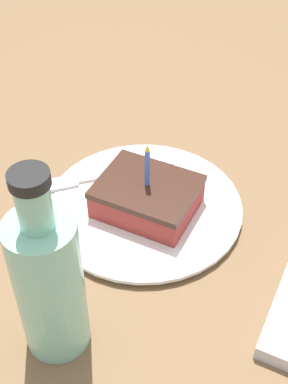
% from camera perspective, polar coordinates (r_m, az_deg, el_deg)
% --- Properties ---
extents(ground_plane, '(2.40, 2.40, 0.04)m').
position_cam_1_polar(ground_plane, '(0.78, -1.08, -1.74)').
color(ground_plane, brown).
rests_on(ground_plane, ground).
extents(plate, '(0.27, 0.27, 0.01)m').
position_cam_1_polar(plate, '(0.74, 0.00, -1.58)').
color(plate, white).
rests_on(plate, ground_plane).
extents(cake_slice, '(0.10, 0.13, 0.11)m').
position_cam_1_polar(cake_slice, '(0.71, 0.33, -0.44)').
color(cake_slice, '#99332D').
rests_on(cake_slice, plate).
extents(fork, '(0.14, 0.15, 0.00)m').
position_cam_1_polar(fork, '(0.78, -4.53, 1.73)').
color(fork, silver).
rests_on(fork, plate).
extents(bottle, '(0.07, 0.07, 0.24)m').
position_cam_1_polar(bottle, '(0.55, -10.12, -9.40)').
color(bottle, '#8CD1B2').
rests_on(bottle, ground_plane).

